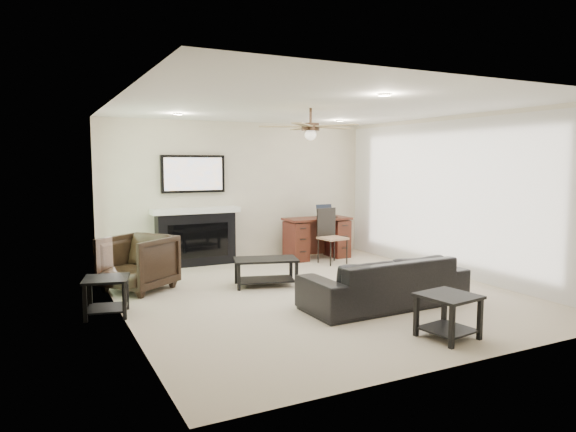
# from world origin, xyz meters

# --- Properties ---
(room_shell) EXTENTS (5.50, 5.54, 2.52)m
(room_shell) POSITION_xyz_m (0.19, 0.08, 1.68)
(room_shell) COLOR #BBAB97
(room_shell) RESTS_ON ground
(sofa) EXTENTS (2.12, 0.86, 0.61)m
(sofa) POSITION_xyz_m (0.50, -0.91, 0.31)
(sofa) COLOR black
(sofa) RESTS_ON ground
(armchair) EXTENTS (1.18, 1.17, 0.78)m
(armchair) POSITION_xyz_m (-2.10, 1.24, 0.39)
(armchair) COLOR black
(armchair) RESTS_ON ground
(coffee_table) EXTENTS (1.00, 0.73, 0.40)m
(coffee_table) POSITION_xyz_m (-0.40, 0.69, 0.20)
(coffee_table) COLOR black
(coffee_table) RESTS_ON ground
(end_table_near) EXTENTS (0.59, 0.59, 0.45)m
(end_table_near) POSITION_xyz_m (0.35, -2.16, 0.23)
(end_table_near) COLOR black
(end_table_near) RESTS_ON ground
(end_table_left) EXTENTS (0.60, 0.60, 0.45)m
(end_table_left) POSITION_xyz_m (-2.65, 0.19, 0.23)
(end_table_left) COLOR black
(end_table_left) RESTS_ON ground
(fireplace_unit) EXTENTS (1.52, 0.34, 1.91)m
(fireplace_unit) POSITION_xyz_m (-0.87, 2.58, 0.95)
(fireplace_unit) COLOR black
(fireplace_unit) RESTS_ON ground
(desk) EXTENTS (1.22, 0.56, 0.76)m
(desk) POSITION_xyz_m (1.32, 2.22, 0.38)
(desk) COLOR #391D0E
(desk) RESTS_ON ground
(desk_chair) EXTENTS (0.47, 0.48, 0.97)m
(desk_chair) POSITION_xyz_m (1.32, 1.67, 0.48)
(desk_chair) COLOR black
(desk_chair) RESTS_ON ground
(laptop) EXTENTS (0.33, 0.24, 0.23)m
(laptop) POSITION_xyz_m (1.52, 2.20, 0.88)
(laptop) COLOR black
(laptop) RESTS_ON desk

